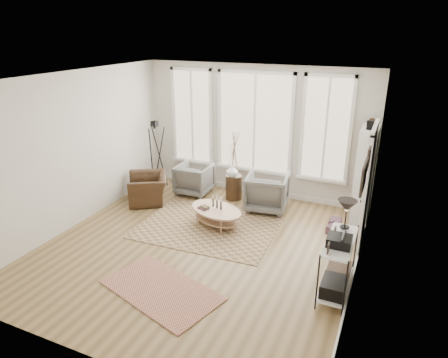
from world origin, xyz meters
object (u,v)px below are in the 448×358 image
at_px(coffee_table, 216,213).
at_px(side_table, 234,167).
at_px(accent_chair, 148,188).
at_px(low_shelf, 338,260).
at_px(armchair_left, 194,179).
at_px(bookcase, 365,175).
at_px(armchair_right, 267,192).

xyz_separation_m(coffee_table, side_table, (-0.19, 1.36, 0.46)).
xyz_separation_m(side_table, accent_chair, (-1.67, -0.90, -0.44)).
xyz_separation_m(low_shelf, armchair_left, (-3.60, 2.42, -0.16)).
bearing_deg(coffee_table, bookcase, 28.79).
relative_size(bookcase, armchair_right, 2.39).
height_order(low_shelf, armchair_left, low_shelf).
height_order(armchair_right, side_table, side_table).
relative_size(low_shelf, armchair_left, 1.70).
xyz_separation_m(armchair_left, side_table, (0.95, 0.08, 0.39)).
bearing_deg(side_table, accent_chair, -151.65).
bearing_deg(accent_chair, low_shelf, 36.54).
distance_m(low_shelf, side_table, 3.65).
distance_m(bookcase, side_table, 2.72).
bearing_deg(accent_chair, side_table, 85.17).
bearing_deg(bookcase, coffee_table, -151.21).
bearing_deg(low_shelf, coffee_table, 155.22).
height_order(coffee_table, armchair_left, armchair_left).
relative_size(low_shelf, armchair_right, 1.52).
height_order(bookcase, armchair_left, bookcase).
distance_m(bookcase, armchair_right, 1.96).
height_order(low_shelf, accent_chair, low_shelf).
xyz_separation_m(bookcase, accent_chair, (-4.37, -0.93, -0.65)).
distance_m(low_shelf, armchair_left, 4.34).
height_order(low_shelf, side_table, side_table).
height_order(bookcase, armchair_right, bookcase).
bearing_deg(bookcase, armchair_left, -178.40).
xyz_separation_m(armchair_right, accent_chair, (-2.52, -0.66, -0.09)).
distance_m(low_shelf, accent_chair, 4.61).
distance_m(bookcase, coffee_table, 2.95).
relative_size(coffee_table, side_table, 0.85).
bearing_deg(side_table, armchair_right, -15.70).
bearing_deg(low_shelf, armchair_right, 128.59).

